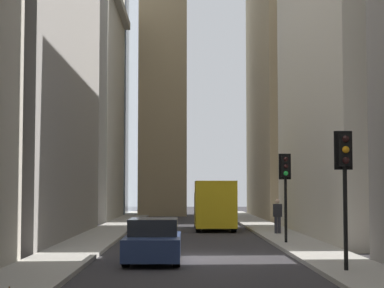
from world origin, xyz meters
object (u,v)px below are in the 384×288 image
Objects in this scene: sedan_navy at (153,242)px; pedestrian at (278,214)px; delivery_truck at (214,205)px; traffic_light_foreground at (345,167)px; traffic_light_midblock at (285,177)px.

pedestrian is at bearing -25.30° from sedan_navy.
traffic_light_foreground is at bearing -172.65° from delivery_truck.
traffic_light_foreground is at bearing 179.01° from pedestrian.
traffic_light_foreground reaches higher than traffic_light_midblock.
sedan_navy is 13.55m from pedestrian.
pedestrian is (-5.36, -2.99, -0.37)m from delivery_truck.
traffic_light_foreground is (-3.46, -5.52, 2.34)m from sedan_navy.
delivery_truck is at bearing 7.35° from traffic_light_foreground.
delivery_truck is at bearing 29.15° from pedestrian.
delivery_truck is at bearing -9.04° from sedan_navy.
traffic_light_midblock is at bearing -39.72° from sedan_navy.
pedestrian is (12.25, -5.79, 0.43)m from sedan_navy.
sedan_navy is at bearing 140.28° from traffic_light_midblock.
sedan_navy is at bearing 154.70° from pedestrian.
traffic_light_midblock is at bearing -167.25° from delivery_truck.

